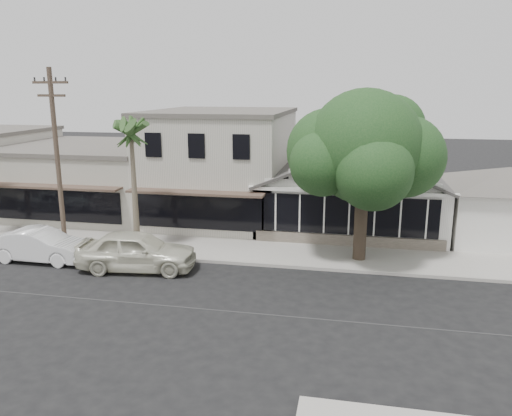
% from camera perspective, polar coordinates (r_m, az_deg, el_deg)
% --- Properties ---
extents(ground, '(140.00, 140.00, 0.00)m').
position_cam_1_polar(ground, '(19.06, -5.59, -11.47)').
color(ground, black).
rests_on(ground, ground).
extents(sidewalk_north, '(90.00, 3.50, 0.15)m').
position_cam_1_polar(sidewalk_north, '(27.86, -17.49, -3.71)').
color(sidewalk_north, '#9E9991').
rests_on(sidewalk_north, ground).
extents(corner_shop, '(10.40, 8.60, 5.10)m').
position_cam_1_polar(corner_shop, '(29.48, 10.79, 2.70)').
color(corner_shop, white).
rests_on(corner_shop, ground).
extents(side_cottage, '(6.00, 6.00, 3.00)m').
position_cam_1_polar(side_cottage, '(29.87, 26.58, -0.56)').
color(side_cottage, white).
rests_on(side_cottage, ground).
extents(row_building_near, '(8.00, 10.00, 6.50)m').
position_cam_1_polar(row_building_near, '(31.45, -3.91, 4.75)').
color(row_building_near, beige).
rests_on(row_building_near, ground).
extents(row_building_midnear, '(10.00, 10.00, 4.20)m').
position_cam_1_polar(row_building_midnear, '(35.05, -18.26, 3.10)').
color(row_building_midnear, '#B9B6A6').
rests_on(row_building_midnear, ground).
extents(utility_pole, '(1.80, 0.24, 9.00)m').
position_cam_1_polar(utility_pole, '(26.10, -21.77, 5.43)').
color(utility_pole, brown).
rests_on(utility_pole, ground).
extents(car_0, '(5.54, 2.74, 1.81)m').
position_cam_1_polar(car_0, '(23.18, -13.47, -4.76)').
color(car_0, beige).
rests_on(car_0, ground).
extents(car_1, '(4.70, 1.66, 1.55)m').
position_cam_1_polar(car_1, '(25.85, -23.39, -3.93)').
color(car_1, white).
rests_on(car_1, ground).
extents(shade_tree, '(7.28, 6.58, 8.07)m').
position_cam_1_polar(shade_tree, '(23.40, 12.11, 6.56)').
color(shade_tree, '#3F3226').
rests_on(shade_tree, ground).
extents(palm_east, '(2.77, 2.77, 7.05)m').
position_cam_1_polar(palm_east, '(24.66, -14.10, 8.44)').
color(palm_east, '#726651').
rests_on(palm_east, ground).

